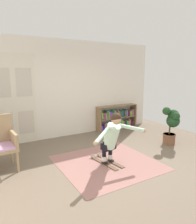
{
  "coord_description": "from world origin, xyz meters",
  "views": [
    {
      "loc": [
        -2.46,
        -3.34,
        1.97
      ],
      "look_at": [
        -0.06,
        0.75,
        1.05
      ],
      "focal_mm": 33.37,
      "sensor_mm": 36.0,
      "label": 1
    }
  ],
  "objects": [
    {
      "name": "back_wall",
      "position": [
        0.0,
        2.6,
        1.45
      ],
      "size": [
        6.0,
        0.1,
        2.9
      ],
      "primitive_type": "cube",
      "color": "silver",
      "rests_on": "ground"
    },
    {
      "name": "potted_plant",
      "position": [
        2.07,
        0.39,
        0.61
      ],
      "size": [
        0.48,
        0.4,
        1.04
      ],
      "color": "brown",
      "rests_on": "ground"
    },
    {
      "name": "person_skier",
      "position": [
        -0.1,
        0.1,
        0.67
      ],
      "size": [
        1.41,
        0.69,
        1.09
      ],
      "color": "white",
      "rests_on": "skis_pair"
    },
    {
      "name": "rug",
      "position": [
        -0.12,
        0.25,
        0.0
      ],
      "size": [
        2.04,
        1.99,
        0.01
      ],
      "primitive_type": "cube",
      "color": "#996861",
      "rests_on": "ground"
    },
    {
      "name": "double_door",
      "position": [
        -1.6,
        2.54,
        1.23
      ],
      "size": [
        1.22,
        0.05,
        2.45
      ],
      "color": "silver",
      "rests_on": "ground"
    },
    {
      "name": "bookshelf",
      "position": [
        1.65,
        2.39,
        0.37
      ],
      "size": [
        1.51,
        0.3,
        0.83
      ],
      "color": "olive",
      "rests_on": "ground"
    },
    {
      "name": "ground_plane",
      "position": [
        0.0,
        0.0,
        0.0
      ],
      "size": [
        7.2,
        7.2,
        0.0
      ],
      "primitive_type": "plane",
      "color": "#6F5F4E"
    },
    {
      "name": "skis_pair",
      "position": [
        -0.13,
        0.28,
        0.02
      ],
      "size": [
        0.39,
        0.88,
        0.07
      ],
      "color": "brown",
      "rests_on": "rug"
    }
  ]
}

